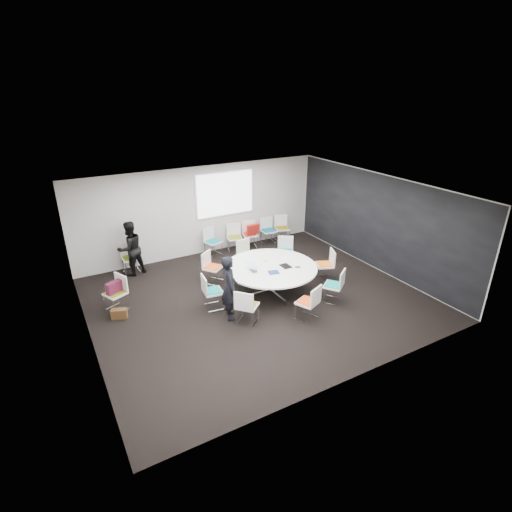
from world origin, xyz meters
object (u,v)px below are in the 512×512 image
chair_ring_e (213,298)px  chair_ring_b (285,257)px  person_back (130,249)px  chair_spare_left (117,299)px  chair_back_c (250,239)px  brown_bag (119,314)px  chair_person_back (131,263)px  chair_ring_a (325,270)px  chair_ring_c (247,260)px  chair_ring_h (333,292)px  chair_ring_d (213,273)px  chair_back_e (282,233)px  chair_back_a (213,247)px  person_main (230,288)px  maroon_bag (114,287)px  chair_ring_f (247,312)px  chair_back_b (235,243)px  chair_back_d (268,235)px  laptop (254,269)px  chair_ring_g (308,309)px  cup (265,260)px  conference_table (271,272)px

chair_ring_e → chair_ring_b: bearing=119.3°
person_back → chair_spare_left: bearing=48.1°
chair_back_c → brown_bag: (-4.79, -2.39, -0.16)m
chair_spare_left → brown_bag: size_ratio=2.44×
chair_person_back → brown_bag: 2.54m
chair_ring_a → brown_bag: size_ratio=2.44×
chair_ring_c → chair_ring_h: bearing=102.6°
chair_ring_d → chair_back_e: 3.81m
chair_back_a → person_back: bearing=-14.1°
chair_ring_b → person_main: bearing=64.6°
chair_back_e → chair_person_back: same height
chair_ring_b → chair_spare_left: 4.97m
chair_ring_c → maroon_bag: bearing=-0.2°
chair_back_a → brown_bag: size_ratio=2.44×
chair_ring_d → chair_ring_f: same height
person_back → chair_back_b: bearing=164.8°
chair_ring_h → chair_back_d: size_ratio=1.00×
maroon_bag → chair_person_back: bearing=67.2°
chair_ring_e → chair_back_e: (3.94, 2.99, 0.00)m
chair_ring_d → chair_back_d: (2.85, 1.77, 0.00)m
chair_back_e → laptop: chair_back_e is taller
chair_ring_f → chair_ring_g: bearing=25.8°
chair_back_c → chair_spare_left: 5.13m
chair_ring_b → chair_ring_h: bearing=118.3°
chair_ring_f → chair_back_b: (1.69, 4.00, 0.00)m
chair_ring_d → chair_back_e: size_ratio=1.00×
chair_ring_e → chair_ring_g: bearing=54.8°
chair_back_c → brown_bag: bearing=41.3°
chair_back_d → person_main: (-3.22, -3.61, 0.51)m
chair_ring_h → cup: (-1.10, 1.54, 0.50)m
laptop → maroon_bag: maroon_bag is taller
chair_ring_b → chair_ring_d: (-2.35, 0.06, 0.00)m
conference_table → chair_back_d: 3.48m
person_main → person_back: size_ratio=0.98×
conference_table → person_main: 1.62m
chair_spare_left → brown_bag: (-0.05, -0.43, -0.16)m
chair_back_d → maroon_bag: bearing=24.0°
chair_back_d → person_main: person_main is taller
chair_ring_a → person_main: 3.25m
chair_ring_c → chair_ring_a: bearing=126.1°
chair_ring_b → chair_ring_f: size_ratio=1.00×
chair_person_back → chair_ring_a: bearing=144.8°
chair_ring_h → chair_ring_g: bearing=163.1°
cup → maroon_bag: 3.84m
chair_ring_c → chair_back_d: (1.63, 1.47, 0.00)m
chair_ring_h → person_back: person_back is taller
chair_ring_f → cup: (1.27, 1.34, 0.50)m
chair_back_d → chair_back_e: size_ratio=1.00×
chair_ring_a → conference_table: bearing=108.6°
chair_person_back → conference_table: bearing=133.2°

